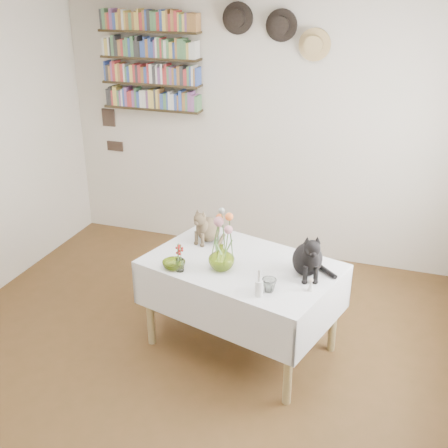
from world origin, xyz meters
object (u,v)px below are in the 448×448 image
at_px(tabby_cat, 209,223).
at_px(black_cat, 308,251).
at_px(dining_table, 241,285).
at_px(flower_vase, 222,257).
at_px(bookshelf_unit, 151,62).

relative_size(tabby_cat, black_cat, 0.85).
height_order(dining_table, flower_vase, flower_vase).
bearing_deg(bookshelf_unit, tabby_cat, -50.79).
distance_m(dining_table, black_cat, 0.58).
height_order(black_cat, flower_vase, black_cat).
height_order(dining_table, bookshelf_unit, bookshelf_unit).
bearing_deg(black_cat, bookshelf_unit, 118.64).
relative_size(black_cat, bookshelf_unit, 0.34).
bearing_deg(black_cat, flower_vase, 171.82).
height_order(dining_table, tabby_cat, tabby_cat).
distance_m(black_cat, flower_vase, 0.59).
relative_size(flower_vase, bookshelf_unit, 0.19).
distance_m(black_cat, bookshelf_unit, 2.64).
bearing_deg(tabby_cat, bookshelf_unit, 148.13).
height_order(black_cat, bookshelf_unit, bookshelf_unit).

